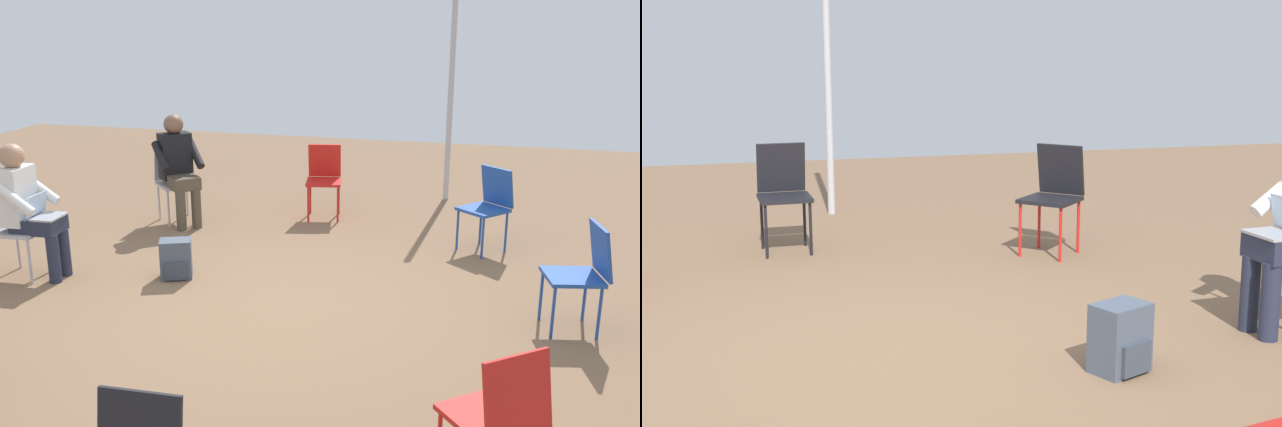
{
  "view_description": "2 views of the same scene",
  "coord_description": "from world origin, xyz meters",
  "views": [
    {
      "loc": [
        5.11,
        1.79,
        2.4
      ],
      "look_at": [
        -0.39,
        0.31,
        0.74
      ],
      "focal_mm": 40.0,
      "sensor_mm": 36.0,
      "label": 1
    },
    {
      "loc": [
        -4.41,
        0.84,
        1.69
      ],
      "look_at": [
        -0.0,
        -0.37,
        0.77
      ],
      "focal_mm": 50.0,
      "sensor_mm": 36.0,
      "label": 2
    }
  ],
  "objects": [
    {
      "name": "chair_east",
      "position": [
        2.65,
        0.36,
        0.5
      ],
      "size": [
        0.45,
        0.42,
        0.85
      ],
      "rotation": [
        0.0,
        0.0,
        1.61
      ],
      "color": "black",
      "rests_on": "ground"
    },
    {
      "name": "ground_plane",
      "position": [
        0.0,
        0.0,
        0.0
      ],
      "size": [
        15.66,
        15.66,
        0.0
      ],
      "primitive_type": "plane",
      "color": "brown"
    },
    {
      "name": "tent_pole_near",
      "position": [
        4.03,
        -0.18,
        1.38
      ],
      "size": [
        0.07,
        0.07,
        2.76
      ],
      "primitive_type": "cylinder",
      "color": "#B2B2B7",
      "rests_on": "ground"
    },
    {
      "name": "backpack_near_laptop_user",
      "position": [
        -0.47,
        -1.08,
        0.16
      ],
      "size": [
        0.31,
        0.34,
        0.36
      ],
      "rotation": [
        0.0,
        0.0,
        5.11
      ],
      "color": "#475160",
      "rests_on": "ground"
    },
    {
      "name": "chair_southeast",
      "position": [
        2.0,
        -1.67,
        0.5
      ],
      "size": [
        0.58,
        0.58,
        0.85
      ],
      "rotation": [
        0.0,
        0.0,
        0.77
      ],
      "color": "black",
      "rests_on": "ground"
    }
  ]
}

